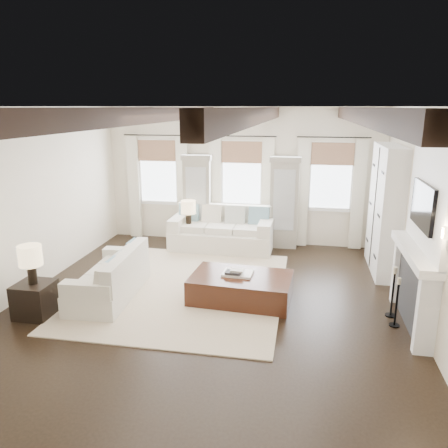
% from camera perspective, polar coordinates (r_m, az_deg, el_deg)
% --- Properties ---
extents(ground, '(7.50, 7.50, 0.00)m').
position_cam_1_polar(ground, '(7.32, -2.08, -10.84)').
color(ground, black).
rests_on(ground, ground).
extents(room_shell, '(6.54, 7.54, 3.22)m').
position_cam_1_polar(room_shell, '(7.47, 4.92, 4.92)').
color(room_shell, white).
rests_on(room_shell, ground).
extents(area_rug, '(3.52, 4.14, 0.02)m').
position_cam_1_polar(area_rug, '(8.04, -5.20, -8.35)').
color(area_rug, beige).
rests_on(area_rug, ground).
extents(sofa_back, '(2.34, 1.09, 0.99)m').
position_cam_1_polar(sofa_back, '(10.11, -0.23, -1.01)').
color(sofa_back, white).
rests_on(sofa_back, ground).
extents(sofa_left, '(0.96, 1.96, 0.82)m').
position_cam_1_polar(sofa_left, '(7.82, -14.38, -6.93)').
color(sofa_left, white).
rests_on(sofa_left, ground).
extents(ottoman, '(1.74, 1.15, 0.44)m').
position_cam_1_polar(ottoman, '(7.50, 2.24, -8.34)').
color(ottoman, black).
rests_on(ottoman, ground).
extents(tray, '(0.52, 0.41, 0.04)m').
position_cam_1_polar(tray, '(7.47, 1.81, -6.45)').
color(tray, white).
rests_on(tray, ottoman).
extents(book_lower, '(0.27, 0.22, 0.04)m').
position_cam_1_polar(book_lower, '(7.39, 1.22, -6.34)').
color(book_lower, '#262628').
rests_on(book_lower, tray).
extents(book_upper, '(0.23, 0.18, 0.03)m').
position_cam_1_polar(book_upper, '(7.39, 1.74, -6.06)').
color(book_upper, beige).
rests_on(book_upper, book_lower).
extents(side_table_front, '(0.55, 0.55, 0.55)m').
position_cam_1_polar(side_table_front, '(7.55, -23.42, -9.03)').
color(side_table_front, black).
rests_on(side_table_front, ground).
extents(lamp_front, '(0.36, 0.36, 0.62)m').
position_cam_1_polar(lamp_front, '(7.31, -23.98, -4.06)').
color(lamp_front, black).
rests_on(lamp_front, side_table_front).
extents(side_table_back, '(0.37, 0.37, 0.56)m').
position_cam_1_polar(side_table_back, '(10.17, -4.60, -1.66)').
color(side_table_back, black).
rests_on(side_table_back, ground).
extents(lamp_back, '(0.33, 0.33, 0.58)m').
position_cam_1_polar(lamp_back, '(10.00, -4.68, 2.02)').
color(lamp_back, black).
rests_on(lamp_back, side_table_back).
extents(candlestick_near, '(0.16, 0.16, 0.78)m').
position_cam_1_polar(candlestick_near, '(7.10, 21.58, -9.96)').
color(candlestick_near, black).
rests_on(candlestick_near, ground).
extents(candlestick_far, '(0.17, 0.17, 0.82)m').
position_cam_1_polar(candlestick_far, '(7.39, 21.14, -8.77)').
color(candlestick_far, black).
rests_on(candlestick_far, ground).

